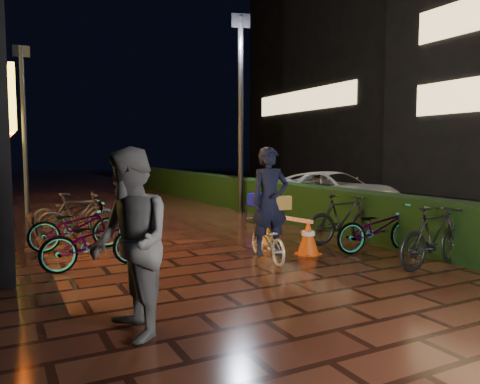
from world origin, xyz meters
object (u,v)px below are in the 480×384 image
bystander_person (130,243)px  cyclist (269,219)px  traffic_barrier (285,233)px  cart_assembly (257,201)px  van (334,191)px

bystander_person → cyclist: bearing=123.8°
traffic_barrier → cart_assembly: size_ratio=1.46×
traffic_barrier → cart_assembly: cart_assembly is taller
bystander_person → traffic_barrier: bystander_person is taller
bystander_person → cyclist: (2.89, 2.15, -0.24)m
van → traffic_barrier: (-4.50, -4.17, -0.30)m
van → cart_assembly: bearing=178.5°
van → cart_assembly: size_ratio=4.06×
bystander_person → traffic_barrier: 4.70m
bystander_person → van: (8.18, 7.02, -0.34)m
cart_assembly → bystander_person: bearing=-128.7°
van → cart_assembly: van is taller
traffic_barrier → cyclist: bearing=-138.3°
bystander_person → van: bystander_person is taller
van → traffic_barrier: 6.14m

